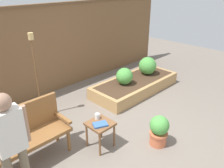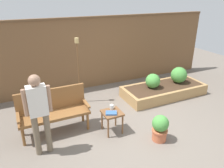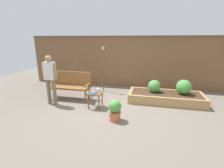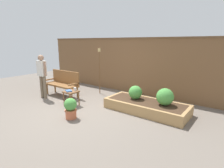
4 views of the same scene
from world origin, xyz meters
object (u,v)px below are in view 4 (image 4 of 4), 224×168
(garden_bench, at_px, (63,82))
(tiki_torch, at_px, (99,63))
(potted_boxwood, at_px, (71,108))
(shrub_near_bench, at_px, (135,92))
(shrub_far_corner, at_px, (165,97))
(person_by_bench, at_px, (42,73))
(cup_on_table, at_px, (75,89))
(book_on_table, at_px, (69,91))
(side_table, at_px, (71,94))

(garden_bench, height_order, tiki_torch, tiki_torch)
(garden_bench, relative_size, potted_boxwood, 2.58)
(tiki_torch, bearing_deg, shrub_near_bench, -17.06)
(potted_boxwood, bearing_deg, shrub_far_corner, 41.60)
(garden_bench, distance_m, potted_boxwood, 2.24)
(garden_bench, distance_m, tiki_torch, 1.53)
(potted_boxwood, xyz_separation_m, person_by_bench, (-2.18, 0.61, 0.64))
(cup_on_table, relative_size, book_on_table, 0.52)
(book_on_table, height_order, tiki_torch, tiki_torch)
(shrub_far_corner, bearing_deg, side_table, -158.87)
(potted_boxwood, bearing_deg, shrub_near_bench, 59.79)
(potted_boxwood, distance_m, shrub_far_corner, 2.56)
(shrub_near_bench, bearing_deg, book_on_table, -148.73)
(book_on_table, relative_size, person_by_bench, 0.15)
(book_on_table, relative_size, tiki_torch, 0.13)
(side_table, distance_m, shrub_far_corner, 2.85)
(shrub_near_bench, height_order, shrub_far_corner, shrub_far_corner)
(potted_boxwood, bearing_deg, side_table, 138.26)
(garden_bench, xyz_separation_m, book_on_table, (1.06, -0.63, -0.05))
(shrub_far_corner, distance_m, tiki_torch, 3.00)
(potted_boxwood, relative_size, shrub_near_bench, 1.37)
(garden_bench, xyz_separation_m, person_by_bench, (-0.33, -0.64, 0.39))
(shrub_near_bench, bearing_deg, cup_on_table, -151.82)
(book_on_table, distance_m, tiki_torch, 1.83)
(side_table, distance_m, book_on_table, 0.12)
(shrub_near_bench, distance_m, shrub_far_corner, 0.92)
(garden_bench, xyz_separation_m, shrub_far_corner, (3.76, 0.45, -0.01))
(garden_bench, distance_m, shrub_near_bench, 2.88)
(side_table, bearing_deg, person_by_bench, -177.55)
(shrub_far_corner, xyz_separation_m, person_by_bench, (-4.09, -1.09, 0.40))
(tiki_torch, bearing_deg, person_by_bench, -126.02)
(garden_bench, distance_m, cup_on_table, 1.24)
(garden_bench, relative_size, shrub_near_bench, 3.52)
(shrub_near_bench, height_order, tiki_torch, tiki_torch)
(side_table, xyz_separation_m, shrub_near_bench, (1.73, 1.03, 0.11))
(cup_on_table, xyz_separation_m, shrub_far_corner, (2.61, 0.90, 0.01))
(cup_on_table, bearing_deg, side_table, -111.92)
(cup_on_table, distance_m, tiki_torch, 1.66)
(side_table, xyz_separation_m, person_by_bench, (-1.43, -0.06, 0.54))
(potted_boxwood, height_order, person_by_bench, person_by_bench)
(book_on_table, bearing_deg, person_by_bench, -155.27)
(garden_bench, distance_m, side_table, 1.25)
(shrub_far_corner, height_order, person_by_bench, person_by_bench)
(cup_on_table, bearing_deg, shrub_far_corner, 19.09)
(book_on_table, relative_size, shrub_near_bench, 0.56)
(tiki_torch, relative_size, person_by_bench, 1.13)
(potted_boxwood, bearing_deg, tiki_torch, 112.66)
(shrub_near_bench, relative_size, person_by_bench, 0.26)
(book_on_table, bearing_deg, garden_bench, 173.68)
(cup_on_table, xyz_separation_m, shrub_near_bench, (1.68, 0.90, -0.03))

